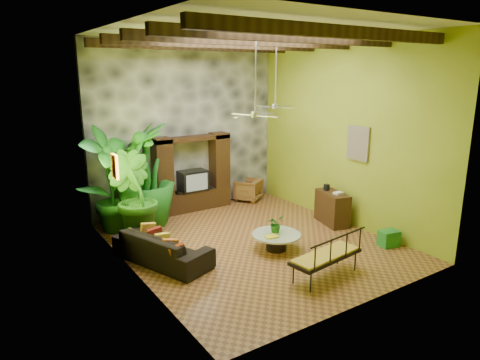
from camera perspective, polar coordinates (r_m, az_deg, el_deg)
ground at (r=10.74m, az=1.54°, el=-8.29°), size 7.00×7.00×0.00m
ceiling at (r=9.96m, az=1.74°, el=19.34°), size 6.00×7.00×0.02m
back_wall at (r=13.05m, az=-7.26°, el=7.02°), size 6.00×0.02×5.00m
left_wall at (r=8.71m, az=-14.80°, el=3.11°), size 0.02×7.00×5.00m
right_wall at (r=12.01m, az=13.53°, el=6.12°), size 0.02×7.00×5.00m
stone_accent_wall at (r=12.99m, az=-7.14°, el=6.99°), size 5.98×0.10×4.98m
ceiling_beams at (r=9.94m, az=1.73°, el=18.08°), size 5.95×5.36×0.22m
entertainment_center at (r=13.01m, az=-6.34°, el=0.14°), size 2.40×0.55×2.30m
ceiling_fan_front at (r=9.51m, az=2.07°, el=9.94°), size 1.28×1.28×1.86m
ceiling_fan_back at (r=11.86m, az=4.74°, el=10.75°), size 1.28×1.28×1.86m
wall_art_mask at (r=9.74m, az=-16.33°, el=1.73°), size 0.06×0.32×0.55m
wall_art_painting at (r=11.61m, az=15.49°, el=4.73°), size 0.06×0.70×0.90m
sofa at (r=9.71m, az=-10.35°, el=-8.84°), size 1.67×2.52×0.68m
wicker_armchair at (r=14.03m, az=1.09°, el=-1.30°), size 1.07×1.08×0.71m
tall_plant_a at (r=11.48m, az=-17.02°, el=-0.05°), size 1.77×1.56×2.81m
tall_plant_b at (r=10.86m, az=-14.06°, el=-2.20°), size 1.55×1.58×2.24m
tall_plant_c at (r=11.86m, az=-12.52°, el=0.69°), size 1.76×1.76×2.81m
coffee_table at (r=10.25m, az=4.86°, el=-7.90°), size 1.15×1.15×0.40m
centerpiece_plant at (r=10.24m, az=4.77°, el=-5.82°), size 0.45×0.42×0.42m
yellow_tray at (r=9.98m, az=4.21°, el=-7.54°), size 0.34×0.27×0.03m
iron_bench at (r=8.94m, az=11.73°, el=-9.69°), size 1.74×0.81×0.57m
side_console at (r=12.14m, az=12.17°, el=-3.67°), size 0.77×1.21×0.90m
green_bin at (r=11.05m, az=19.21°, el=-7.35°), size 0.51×0.42×0.39m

